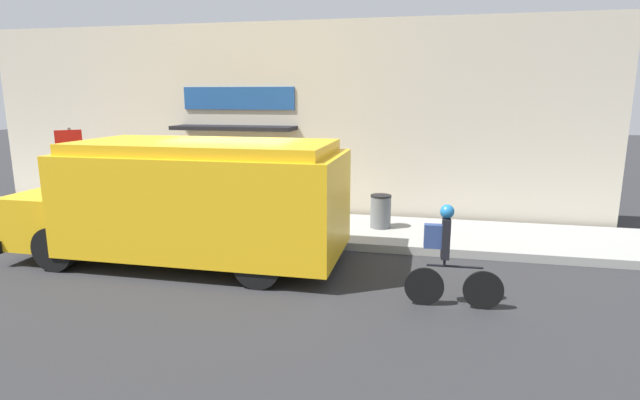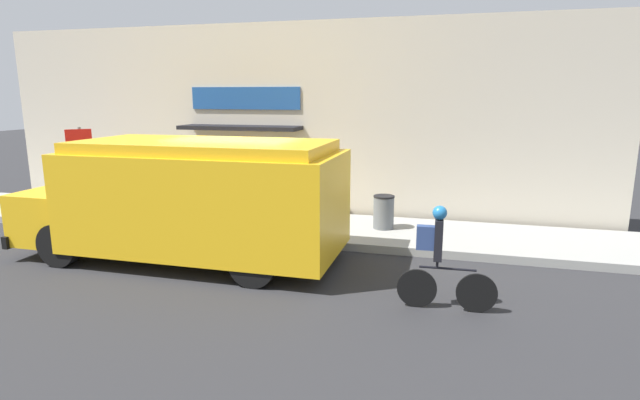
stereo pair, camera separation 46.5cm
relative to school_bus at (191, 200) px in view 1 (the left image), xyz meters
name	(u,v)px [view 1 (the left image)]	position (x,y,z in m)	size (l,w,h in m)	color
ground_plane	(242,244)	(0.50, 1.28, -1.23)	(70.00, 70.00, 0.00)	#2B2B2D
sidewalk	(261,225)	(0.50, 2.55, -1.14)	(28.00, 2.54, 0.17)	#999993
storefront	(276,122)	(0.47, 4.05, 1.27)	(16.56, 1.01, 4.99)	beige
school_bus	(191,200)	(0.00, 0.00, 0.00)	(6.35, 2.83, 2.34)	yellow
cyclist	(447,257)	(4.72, -1.15, -0.43)	(1.47, 0.21, 1.60)	black
stop_sign_post	(71,158)	(-4.10, 1.96, 0.44)	(0.45, 0.45, 2.23)	slate
trash_bin	(381,211)	(3.37, 2.67, -0.67)	(0.48, 0.48, 0.76)	slate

